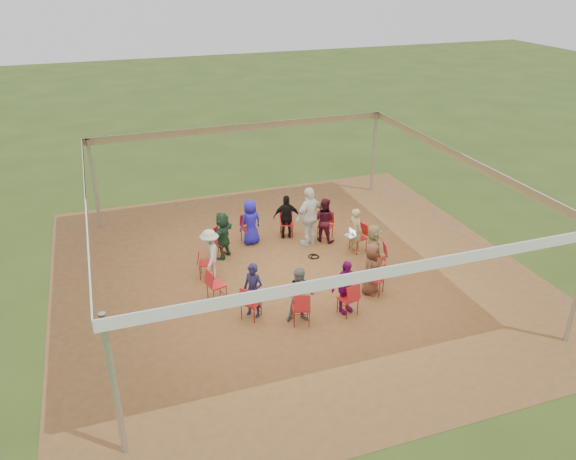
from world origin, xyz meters
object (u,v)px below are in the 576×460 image
object	(u,v)px
chair_7	(251,302)
person_seated_1	(324,220)
person_seated_9	(372,269)
person_seated_4	(223,235)
chair_0	(358,238)
chair_5	(207,263)
chair_1	(325,226)
chair_8	(301,308)
person_seated_3	(251,222)
laptop	(351,234)
chair_9	(348,298)
person_seated_8	(345,287)
chair_11	(377,257)
person_seated_5	(210,254)
chair_3	(249,229)
person_seated_7	(301,295)
chair_4	(220,243)
person_seated_0	(356,231)
standing_person	(310,216)
chair_2	(287,223)
person_seated_6	(253,290)
chair_6	(216,285)
person_seated_10	(374,248)
cable_coil	(314,257)
person_seated_2	(287,217)
chair_10	(375,279)

from	to	relation	value
chair_7	person_seated_1	xyz separation A→B (m)	(3.30, 3.32, 0.28)
person_seated_9	person_seated_4	bearing A→B (deg)	90.00
chair_0	chair_5	size ratio (longest dim) A/B	1.00
chair_1	chair_8	size ratio (longest dim) A/B	1.00
chair_8	person_seated_4	distance (m)	4.07
person_seated_3	laptop	size ratio (longest dim) A/B	3.82
chair_9	person_seated_8	size ratio (longest dim) A/B	0.63
chair_11	person_seated_5	bearing A→B (deg)	90.00
chair_5	laptop	distance (m)	4.38
chair_3	chair_7	xyz separation A→B (m)	(-1.07, -4.02, 0.00)
person_seated_7	chair_7	bearing A→B (deg)	170.46
chair_1	person_seated_8	xyz separation A→B (m)	(-1.10, -3.91, 0.28)
chair_3	chair_4	bearing A→B (deg)	15.00
chair_1	chair_8	xyz separation A→B (m)	(-2.31, -4.03, 0.00)
chair_5	chair_9	distance (m)	4.16
chair_9	person_seated_3	distance (m)	4.69
chair_9	person_seated_5	bearing A→B (deg)	119.15
chair_3	person_seated_3	bearing A→B (deg)	90.00
chair_4	person_seated_9	size ratio (longest dim) A/B	0.63
person_seated_9	person_seated_0	bearing A→B (deg)	30.00
chair_5	person_seated_7	distance (m)	3.33
chair_9	person_seated_7	size ratio (longest dim) A/B	0.63
person_seated_5	person_seated_8	bearing A→B (deg)	60.00
person_seated_4	chair_0	bearing A→B (deg)	120.85
chair_9	standing_person	world-z (taller)	standing_person
chair_2	person_seated_6	bearing A→B (deg)	75.39
person_seated_7	laptop	size ratio (longest dim) A/B	3.82
chair_6	chair_8	world-z (taller)	same
chair_5	person_seated_5	world-z (taller)	person_seated_5
person_seated_8	person_seated_10	xyz separation A→B (m)	(1.61, 1.62, 0.00)
chair_6	person_seated_6	distance (m)	1.25
chair_0	standing_person	size ratio (longest dim) A/B	0.48
cable_coil	chair_3	bearing A→B (deg)	133.74
chair_5	person_seated_1	world-z (taller)	person_seated_1
person_seated_7	chair_1	bearing A→B (deg)	74.61
chair_0	person_seated_9	xyz separation A→B (m)	(-0.70, -2.24, 0.28)
person_seated_8	laptop	size ratio (longest dim) A/B	3.82
person_seated_2	standing_person	distance (m)	0.86
chair_9	person_seated_3	bearing A→B (deg)	90.00
chair_5	person_seated_5	bearing A→B (deg)	90.00
person_seated_6	chair_9	bearing A→B (deg)	27.46
person_seated_3	chair_3	bearing A→B (deg)	-90.00
chair_6	chair_8	xyz separation A→B (m)	(1.70, -1.69, 0.00)
chair_3	chair_10	bearing A→B (deg)	105.00
chair_3	person_seated_1	size ratio (longest dim) A/B	0.63
person_seated_8	person_seated_10	distance (m)	2.28
chair_7	chair_9	xyz separation A→B (m)	(2.32, -0.62, 0.00)
laptop	cable_coil	bearing A→B (deg)	67.56
person_seated_5	laptop	size ratio (longest dim) A/B	3.82
person_seated_9	laptop	size ratio (longest dim) A/B	3.82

